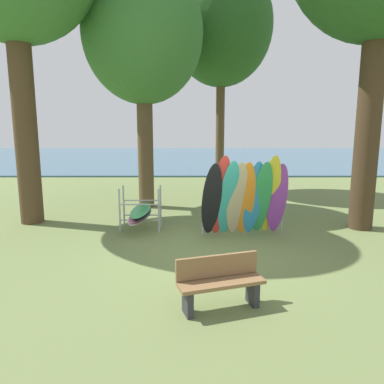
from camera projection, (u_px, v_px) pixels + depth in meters
The scene contains 7 objects.
ground_plane at pixel (207, 252), 8.33m from camera, with size 80.00×80.00×0.00m, color olive.
lake_water at pixel (196, 156), 39.45m from camera, with size 80.00×36.00×0.10m, color #38607A.
tree_mid_behind at pixel (144, 35), 12.29m from camera, with size 4.24×4.24×8.65m.
tree_far_left_back at pixel (223, 27), 15.35m from camera, with size 4.47×4.47×9.92m.
leaning_board_pile at pixel (246, 199), 9.38m from camera, with size 2.45×1.24×2.25m.
board_storage_rack at pixel (142, 213), 10.16m from camera, with size 1.15×2.13×1.25m.
park_bench at pixel (221, 281), 5.62m from camera, with size 1.46×0.82×0.85m.
Camera 1 is at (-0.35, -7.97, 2.83)m, focal length 32.78 mm.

